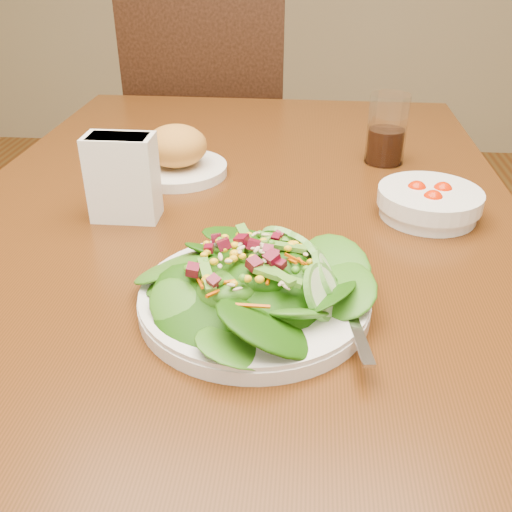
% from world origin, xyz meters
% --- Properties ---
extents(dining_table, '(0.90, 1.40, 0.75)m').
position_xyz_m(dining_table, '(0.00, 0.00, 0.65)').
color(dining_table, '#4D250D').
rests_on(dining_table, ground_plane).
extents(chair_far, '(0.48, 0.48, 1.01)m').
position_xyz_m(chair_far, '(-0.19, 0.94, 0.53)').
color(chair_far, '#321A0F').
rests_on(chair_far, ground_plane).
extents(salad_plate, '(0.27, 0.27, 0.08)m').
position_xyz_m(salad_plate, '(0.06, -0.23, 0.78)').
color(salad_plate, silver).
rests_on(salad_plate, dining_table).
extents(bread_plate, '(0.18, 0.18, 0.09)m').
position_xyz_m(bread_plate, '(-0.12, 0.17, 0.79)').
color(bread_plate, silver).
rests_on(bread_plate, dining_table).
extents(tomato_bowl, '(0.16, 0.16, 0.05)m').
position_xyz_m(tomato_bowl, '(0.30, 0.04, 0.77)').
color(tomato_bowl, silver).
rests_on(tomato_bowl, dining_table).
extents(drinking_glass, '(0.07, 0.07, 0.13)m').
position_xyz_m(drinking_glass, '(0.25, 0.27, 0.80)').
color(drinking_glass, silver).
rests_on(drinking_glass, dining_table).
extents(napkin_holder, '(0.10, 0.05, 0.13)m').
position_xyz_m(napkin_holder, '(-0.16, -0.01, 0.82)').
color(napkin_holder, white).
rests_on(napkin_holder, dining_table).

